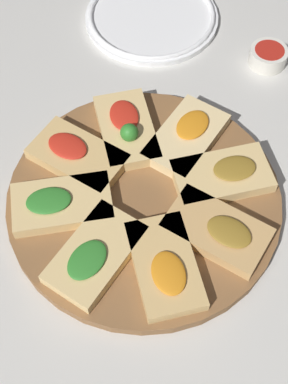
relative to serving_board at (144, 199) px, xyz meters
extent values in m
plane|color=beige|center=(0.00, 0.00, -0.01)|extent=(3.00, 3.00, 0.00)
cylinder|color=brown|center=(0.00, 0.00, 0.00)|extent=(0.38, 0.38, 0.02)
cube|color=#DBB775|center=(-0.11, -0.02, 0.02)|extent=(0.15, 0.10, 0.02)
ellipsoid|color=#2D7A28|center=(-0.13, -0.03, 0.03)|extent=(0.07, 0.05, 0.01)
cube|color=tan|center=(-0.06, -0.10, 0.02)|extent=(0.13, 0.15, 0.02)
ellipsoid|color=orange|center=(-0.07, -0.11, 0.03)|extent=(0.07, 0.07, 0.01)
cube|color=tan|center=(0.03, -0.11, 0.02)|extent=(0.11, 0.15, 0.02)
ellipsoid|color=olive|center=(0.03, -0.13, 0.03)|extent=(0.06, 0.07, 0.01)
cube|color=#DBB775|center=(0.10, -0.06, 0.02)|extent=(0.15, 0.13, 0.02)
ellipsoid|color=olive|center=(0.11, -0.07, 0.03)|extent=(0.07, 0.07, 0.01)
cube|color=#E5C689|center=(0.11, 0.02, 0.02)|extent=(0.15, 0.10, 0.02)
ellipsoid|color=orange|center=(0.13, 0.03, 0.03)|extent=(0.07, 0.05, 0.01)
cube|color=#DBB775|center=(0.06, 0.10, 0.02)|extent=(0.13, 0.15, 0.02)
ellipsoid|color=red|center=(0.07, 0.11, 0.03)|extent=(0.07, 0.07, 0.01)
sphere|color=#2D7A28|center=(0.05, 0.08, 0.04)|extent=(0.03, 0.03, 0.03)
cube|color=tan|center=(-0.03, 0.11, 0.02)|extent=(0.10, 0.15, 0.02)
ellipsoid|color=red|center=(-0.03, 0.13, 0.03)|extent=(0.05, 0.07, 0.01)
cube|color=#DBB775|center=(-0.09, 0.06, 0.02)|extent=(0.15, 0.14, 0.02)
ellipsoid|color=#2D7A28|center=(-0.11, 0.07, 0.03)|extent=(0.07, 0.07, 0.01)
cylinder|color=white|center=(0.28, 0.27, 0.00)|extent=(0.24, 0.24, 0.01)
torus|color=white|center=(0.28, 0.27, 0.00)|extent=(0.23, 0.23, 0.01)
cylinder|color=silver|center=(0.34, 0.05, 0.00)|extent=(0.06, 0.06, 0.03)
cylinder|color=#B22319|center=(0.34, 0.05, 0.02)|extent=(0.05, 0.05, 0.00)
camera|label=1|loc=(-0.27, -0.28, 0.64)|focal=50.00mm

